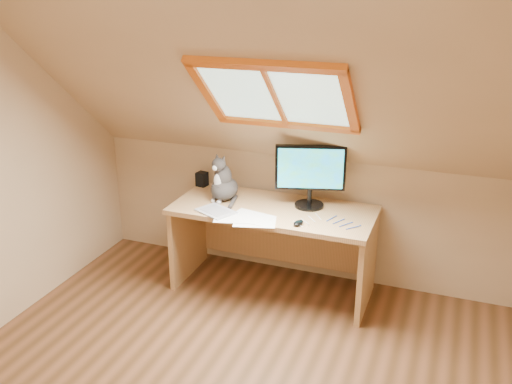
% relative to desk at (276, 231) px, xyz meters
% --- Properties ---
extents(room_shell, '(3.52, 3.52, 2.41)m').
position_rel_desk_xyz_m(room_shell, '(0.12, -1.54, 0.95)').
color(room_shell, tan).
rests_on(room_shell, ground).
extents(desk, '(1.53, 0.67, 0.70)m').
position_rel_desk_xyz_m(desk, '(0.00, 0.00, 0.00)').
color(desk, tan).
rests_on(desk, ground).
extents(monitor, '(0.51, 0.22, 0.48)m').
position_rel_desk_xyz_m(monitor, '(0.25, 0.05, 0.49)').
color(monitor, black).
rests_on(monitor, desk).
extents(cat, '(0.27, 0.30, 0.38)m').
position_rel_desk_xyz_m(cat, '(-0.42, -0.04, 0.35)').
color(cat, '#423E3B').
rests_on(cat, desk).
extents(desk_speaker, '(0.09, 0.09, 0.12)m').
position_rel_desk_xyz_m(desk_speaker, '(-0.71, 0.18, 0.28)').
color(desk_speaker, black).
rests_on(desk_speaker, desk).
extents(graphics_tablet, '(0.34, 0.30, 0.01)m').
position_rel_desk_xyz_m(graphics_tablet, '(-0.37, -0.30, 0.22)').
color(graphics_tablet, '#B2B2B7').
rests_on(graphics_tablet, desk).
extents(mouse, '(0.08, 0.11, 0.03)m').
position_rel_desk_xyz_m(mouse, '(0.27, -0.30, 0.23)').
color(mouse, black).
rests_on(mouse, desk).
extents(papers, '(0.35, 0.30, 0.01)m').
position_rel_desk_xyz_m(papers, '(-0.10, -0.33, 0.22)').
color(papers, white).
rests_on(papers, desk).
extents(cables, '(0.51, 0.26, 0.01)m').
position_rel_desk_xyz_m(cables, '(0.46, -0.18, 0.22)').
color(cables, silver).
rests_on(cables, desk).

